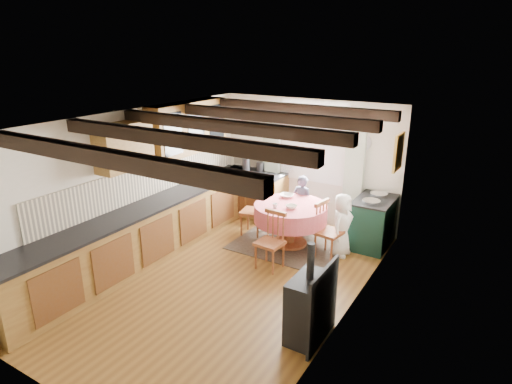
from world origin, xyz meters
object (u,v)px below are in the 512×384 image
Objects in this scene: chair_left at (253,210)px; cup at (275,206)px; chair_near at (270,241)px; dining_table at (290,225)px; cast_iron_stove at (309,292)px; aga_range at (373,222)px; child_right at (342,225)px; chair_right at (329,230)px; child_far at (302,204)px.

chair_left reaches higher than cup.
dining_table is at bearing 100.21° from chair_near.
chair_near is 1.77m from cast_iron_stove.
aga_range is 1.75m from cup.
cast_iron_stove is at bearing 32.94° from chair_left.
chair_near is (0.10, -0.89, 0.08)m from dining_table.
child_right is at bearing 56.14° from chair_near.
dining_table is 1.43m from aga_range.
chair_right is 2.17m from cast_iron_stove.
chair_right is 0.24m from child_right.
chair_left is 0.87× the size of child_far.
child_far is 1.04× the size of child_right.
chair_right is 0.98m from cup.
chair_right is (0.74, -0.07, 0.10)m from dining_table.
chair_near is 0.74m from cup.
dining_table is 0.90m from chair_near.
child_far is 1.08m from child_right.
child_right is 12.02× the size of cup.
aga_range is at bearing 59.76° from chair_near.
dining_table is 1.01× the size of cast_iron_stove.
chair_right is at bearing 145.88° from child_right.
child_right is at bearing 21.03° from cup.
aga_range is at bearing 31.55° from dining_table.
cast_iron_stove is (2.13, -2.23, 0.14)m from chair_left.
child_right is at bearing 158.66° from child_far.
cast_iron_stove reaches higher than child_right.
cast_iron_stove is at bearing -87.83° from aga_range.
aga_range is at bearing -25.03° from child_right.
cup is at bearing 128.32° from cast_iron_stove.
aga_range is 2.91m from cast_iron_stove.
child_far is at bearing 59.28° from chair_right.
aga_range is 0.76× the size of cast_iron_stove.
aga_range is (1.12, 1.64, -0.02)m from chair_near.
cup is at bearing 113.84° from child_right.
chair_left is at bearing 137.10° from chair_near.
chair_near is 0.97× the size of aga_range.
cast_iron_stove reaches higher than aga_range.
cast_iron_stove is 13.95× the size of cup.
dining_table is 0.90m from child_right.
child_right is at bearing 80.55° from chair_left.
chair_left is 1.02× the size of aga_range.
chair_near is at bearing -124.31° from aga_range.
chair_right is at bearing 73.92° from chair_left.
cup is at bearing 50.69° from chair_left.
child_far is (-0.07, 0.62, 0.18)m from dining_table.
child_far is (-0.17, 1.52, 0.09)m from chair_near.
chair_near is at bearing 144.87° from child_right.
chair_right is 0.89× the size of child_right.
child_far reaches higher than child_right.
child_right reaches higher than chair_near.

